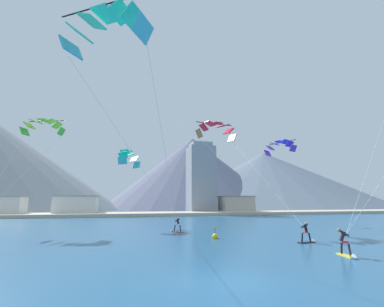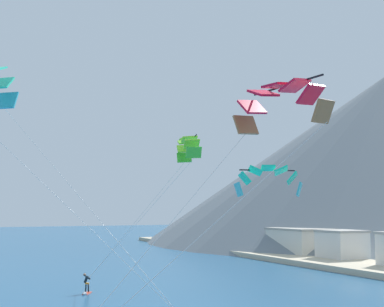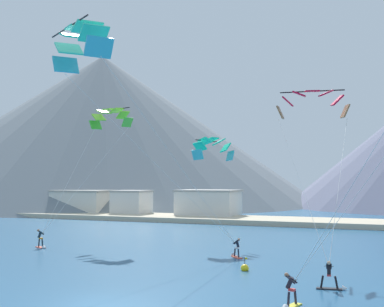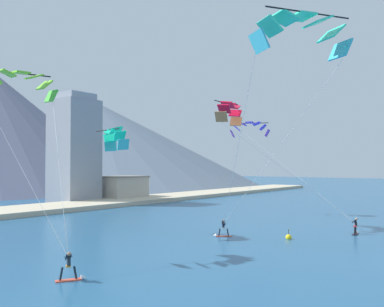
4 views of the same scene
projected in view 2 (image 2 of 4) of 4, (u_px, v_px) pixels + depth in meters
kitesurfer_near_trail at (86, 287)px, 45.71m from camera, size 1.71×1.20×1.79m
parafoil_kite_near_lead at (279, 101)px, 26.88m from camera, size 5.92×13.56×12.33m
parafoil_kite_near_trail at (188, 147)px, 48.84m from camera, size 5.44×9.80×12.43m
parafoil_kite_distant_low_drift at (268, 177)px, 39.28m from camera, size 3.24×4.83×2.34m
shore_building_harbour_front at (342, 246)px, 71.91m from camera, size 5.60×5.21×4.40m
shore_building_quay_east at (300, 242)px, 80.70m from camera, size 9.85×6.58×4.36m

